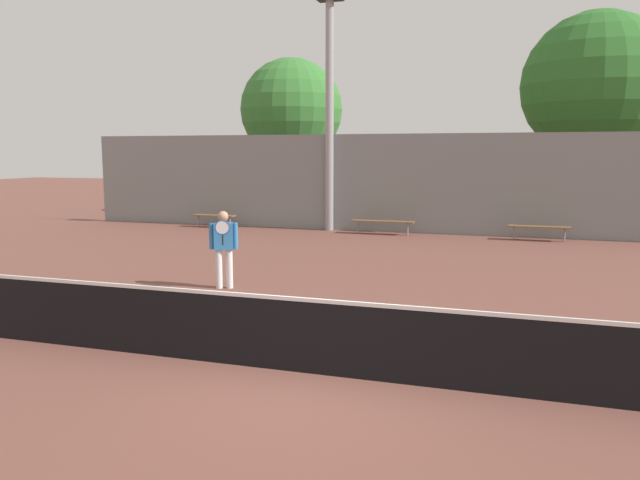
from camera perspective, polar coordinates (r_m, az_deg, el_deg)
The scene contains 10 objects.
ground_plane at distance 8.24m, azimuth -0.36°, elevation -12.14°, with size 100.00×100.00×0.00m, color brown.
tennis_net at distance 8.08m, azimuth -0.36°, elevation -8.76°, with size 10.80×0.09×1.00m.
tennis_player at distance 13.16m, azimuth -8.80°, elevation -0.41°, with size 0.56×0.50×1.63m.
bench_courtside_near at distance 21.76m, azimuth 5.76°, elevation 1.66°, with size 2.18×0.40×0.48m.
bench_courtside_far at distance 21.28m, azimuth 19.41°, elevation 1.09°, with size 1.93×0.40×0.48m.
bench_adjacent_court at distance 24.00m, azimuth -9.66°, elevation 2.17°, with size 1.66×0.40×0.48m.
light_pole_near_left at distance 22.79m, azimuth 0.88°, elevation 12.93°, with size 0.90×0.60×8.38m.
back_fence at distance 22.03m, azimuth 11.68°, elevation 5.01°, with size 28.22×0.06×3.48m.
tree_green_tall at distance 26.81m, azimuth 23.89°, elevation 12.76°, with size 5.59×5.59×8.17m.
tree_green_broad at distance 28.63m, azimuth -2.64°, elevation 11.78°, with size 4.57×4.57×7.01m.
Camera 1 is at (2.44, -7.34, 2.85)m, focal length 35.00 mm.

